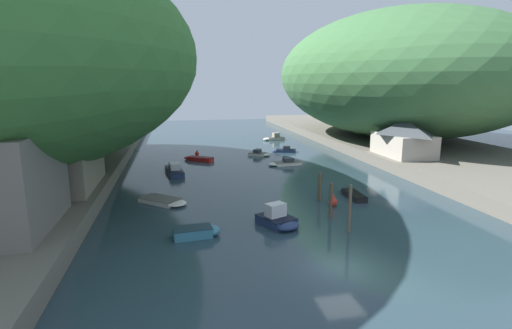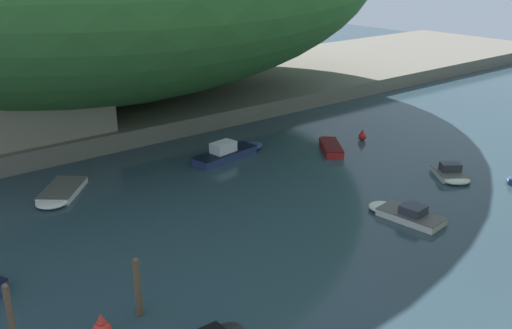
{
  "view_description": "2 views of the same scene",
  "coord_description": "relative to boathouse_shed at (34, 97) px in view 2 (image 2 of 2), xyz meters",
  "views": [
    {
      "loc": [
        -9.37,
        -20.52,
        10.91
      ],
      "look_at": [
        -0.78,
        21.74,
        1.9
      ],
      "focal_mm": 28.0,
      "sensor_mm": 36.0,
      "label": 1
    },
    {
      "loc": [
        22.38,
        4.54,
        14.36
      ],
      "look_at": [
        -2.96,
        24.85,
        2.13
      ],
      "focal_mm": 40.0,
      "sensor_mm": 36.0,
      "label": 2
    }
  ],
  "objects": [
    {
      "name": "water_surface",
      "position": [
        19.99,
        12.53,
        -4.16
      ],
      "size": [
        130.0,
        130.0,
        0.0
      ],
      "primitive_type": "plane",
      "color": "#283D47",
      "rests_on": "ground"
    },
    {
      "name": "left_bank",
      "position": [
        -7.0,
        12.53,
        -3.45
      ],
      "size": [
        22.0,
        120.0,
        1.42
      ],
      "color": "#666056",
      "rests_on": "ground"
    },
    {
      "name": "boathouse_shed",
      "position": [
        0.0,
        0.0,
        0.0
      ],
      "size": [
        7.07,
        10.53,
        5.31
      ],
      "color": "gray",
      "rests_on": "left_bank"
    },
    {
      "name": "boat_near_quay",
      "position": [
        13.47,
        17.54,
        -3.89
      ],
      "size": [
        4.39,
        3.65,
        0.55
      ],
      "rotation": [
        0.0,
        0.0,
        0.95
      ],
      "color": "red",
      "rests_on": "water_surface"
    },
    {
      "name": "boat_open_rowboat",
      "position": [
        10.21,
        10.47,
        -3.75
      ],
      "size": [
        2.52,
        6.6,
        1.33
      ],
      "rotation": [
        0.0,
        0.0,
        0.15
      ],
      "color": "navy",
      "rests_on": "water_surface"
    },
    {
      "name": "boat_yellow_tender",
      "position": [
        9.44,
        -2.17,
        -3.95
      ],
      "size": [
        4.83,
        4.57,
        0.43
      ],
      "rotation": [
        0.0,
        0.0,
        3.99
      ],
      "color": "silver",
      "rests_on": "water_surface"
    },
    {
      "name": "boat_red_skiff",
      "position": [
        22.86,
        19.55,
        -3.88
      ],
      "size": [
        3.59,
        3.28,
        0.93
      ],
      "rotation": [
        0.0,
        0.0,
        4.1
      ],
      "color": "silver",
      "rests_on": "water_surface"
    },
    {
      "name": "boat_cabin_cruiser",
      "position": [
        24.67,
        12.1,
        -3.87
      ],
      "size": [
        4.67,
        2.19,
        0.94
      ],
      "rotation": [
        0.0,
        0.0,
        1.69
      ],
      "color": "silver",
      "rests_on": "water_surface"
    },
    {
      "name": "mooring_post_second",
      "position": [
        22.7,
        -8.9,
        -2.66
      ],
      "size": [
        0.27,
        0.27,
        2.99
      ],
      "color": "brown",
      "rests_on": "water_surface"
    },
    {
      "name": "mooring_post_middle",
      "position": [
        23.54,
        -4.1,
        -2.8
      ],
      "size": [
        0.3,
        0.3,
        2.7
      ],
      "color": "brown",
      "rests_on": "water_surface"
    },
    {
      "name": "channel_buoy_near",
      "position": [
        13.65,
        21.06,
        -3.79
      ],
      "size": [
        0.63,
        0.63,
        0.95
      ],
      "color": "red",
      "rests_on": "water_surface"
    },
    {
      "name": "channel_buoy_far",
      "position": [
        24.09,
        -6.02,
        -3.7
      ],
      "size": [
        0.79,
        0.79,
        1.19
      ],
      "color": "red",
      "rests_on": "water_surface"
    },
    {
      "name": "person_on_quay",
      "position": [
        2.66,
        -2.87,
        -1.76
      ],
      "size": [
        0.34,
        0.43,
        1.69
      ],
      "rotation": [
        0.0,
        0.0,
        1.22
      ],
      "color": "#282D3D",
      "rests_on": "left_bank"
    }
  ]
}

